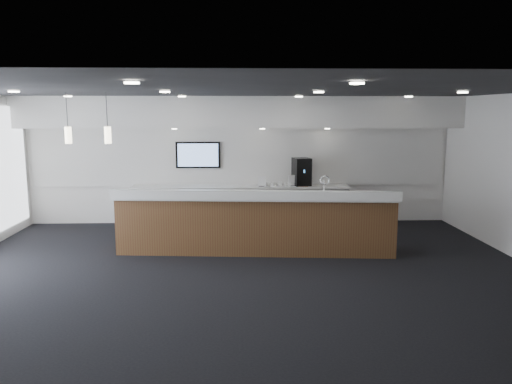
{
  "coord_description": "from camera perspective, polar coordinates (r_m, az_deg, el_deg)",
  "views": [
    {
      "loc": [
        -0.11,
        -7.92,
        2.67
      ],
      "look_at": [
        0.27,
        1.3,
        1.18
      ],
      "focal_mm": 35.0,
      "sensor_mm": 36.0,
      "label": 1
    }
  ],
  "objects": [
    {
      "name": "ground",
      "position": [
        8.36,
        -1.49,
        -9.44
      ],
      "size": [
        10.0,
        10.0,
        0.0
      ],
      "primitive_type": "plane",
      "color": "black",
      "rests_on": "ground"
    },
    {
      "name": "ceiling",
      "position": [
        7.93,
        -1.58,
        11.57
      ],
      "size": [
        10.0,
        8.0,
        0.02
      ],
      "primitive_type": "cube",
      "color": "black",
      "rests_on": "back_wall"
    },
    {
      "name": "back_wall",
      "position": [
        11.98,
        -1.81,
        3.59
      ],
      "size": [
        10.0,
        0.02,
        3.0
      ],
      "primitive_type": "cube",
      "color": "white",
      "rests_on": "ground"
    },
    {
      "name": "soffit_bulkhead",
      "position": [
        11.47,
        -1.81,
        9.1
      ],
      "size": [
        10.0,
        0.9,
        0.7
      ],
      "primitive_type": "cube",
      "color": "silver",
      "rests_on": "back_wall"
    },
    {
      "name": "alcove_panel",
      "position": [
        11.94,
        -1.81,
        4.06
      ],
      "size": [
        9.8,
        0.06,
        1.4
      ],
      "primitive_type": "cube",
      "color": "silver",
      "rests_on": "back_wall"
    },
    {
      "name": "back_credenza",
      "position": [
        11.77,
        -1.76,
        -1.54
      ],
      "size": [
        5.06,
        0.66,
        0.95
      ],
      "color": "gray",
      "rests_on": "ground"
    },
    {
      "name": "wall_tv",
      "position": [
        11.9,
        -6.64,
        4.23
      ],
      "size": [
        1.05,
        0.08,
        0.62
      ],
      "color": "black",
      "rests_on": "back_wall"
    },
    {
      "name": "pendant_left",
      "position": [
        9.03,
        -17.14,
        6.12
      ],
      "size": [
        0.12,
        0.12,
        0.3
      ],
      "primitive_type": "cylinder",
      "color": "#FFF1C6",
      "rests_on": "ceiling"
    },
    {
      "name": "pendant_right",
      "position": [
        9.23,
        -21.37,
        5.96
      ],
      "size": [
        0.12,
        0.12,
        0.3
      ],
      "primitive_type": "cylinder",
      "color": "#FFF1C6",
      "rests_on": "ceiling"
    },
    {
      "name": "ceiling_can_lights",
      "position": [
        7.93,
        -1.58,
        11.36
      ],
      "size": [
        7.0,
        5.0,
        0.02
      ],
      "primitive_type": null,
      "color": "white",
      "rests_on": "ceiling"
    },
    {
      "name": "service_counter",
      "position": [
        9.51,
        -0.08,
        -3.52
      ],
      "size": [
        5.33,
        1.31,
        1.49
      ],
      "rotation": [
        0.0,
        0.0,
        -0.09
      ],
      "color": "#55311C",
      "rests_on": "ground"
    },
    {
      "name": "coffee_machine",
      "position": [
        11.73,
        5.22,
        2.32
      ],
      "size": [
        0.44,
        0.53,
        0.65
      ],
      "rotation": [
        0.0,
        0.0,
        0.2
      ],
      "color": "black",
      "rests_on": "back_credenza"
    },
    {
      "name": "info_sign_left",
      "position": [
        11.55,
        0.67,
        1.22
      ],
      "size": [
        0.17,
        0.05,
        0.23
      ],
      "primitive_type": "cube",
      "rotation": [
        0.0,
        0.0,
        -0.17
      ],
      "color": "white",
      "rests_on": "back_credenza"
    },
    {
      "name": "info_sign_right",
      "position": [
        11.63,
        4.17,
        1.31
      ],
      "size": [
        0.19,
        0.07,
        0.25
      ],
      "primitive_type": "cube",
      "rotation": [
        0.0,
        0.0,
        0.25
      ],
      "color": "white",
      "rests_on": "back_credenza"
    },
    {
      "name": "cup_0",
      "position": [
        11.7,
        5.51,
        0.95
      ],
      "size": [
        0.1,
        0.1,
        0.1
      ],
      "primitive_type": "imported",
      "color": "white",
      "rests_on": "back_credenza"
    },
    {
      "name": "cup_1",
      "position": [
        11.68,
        4.83,
        0.94
      ],
      "size": [
        0.15,
        0.15,
        0.1
      ],
      "primitive_type": "imported",
      "rotation": [
        0.0,
        0.0,
        0.65
      ],
      "color": "white",
      "rests_on": "back_credenza"
    },
    {
      "name": "cup_2",
      "position": [
        11.66,
        4.15,
        0.94
      ],
      "size": [
        0.13,
        0.13,
        0.1
      ],
      "primitive_type": "imported",
      "rotation": [
        0.0,
        0.0,
        1.29
      ],
      "color": "white",
      "rests_on": "back_credenza"
    },
    {
      "name": "cup_3",
      "position": [
        11.65,
        3.46,
        0.94
      ],
      "size": [
        0.13,
        0.13,
        0.1
      ],
      "primitive_type": "imported",
      "rotation": [
        0.0,
        0.0,
        1.94
      ],
      "color": "white",
      "rests_on": "back_credenza"
    },
    {
      "name": "cup_4",
      "position": [
        11.63,
        2.78,
        0.93
      ],
      "size": [
        0.14,
        0.14,
        0.1
      ],
      "primitive_type": "imported",
      "rotation": [
        0.0,
        0.0,
        2.58
      ],
      "color": "white",
      "rests_on": "back_credenza"
    },
    {
      "name": "cup_5",
      "position": [
        11.62,
        2.09,
        0.93
      ],
      "size": [
        0.11,
        0.11,
        0.1
      ],
      "primitive_type": "imported",
      "rotation": [
        0.0,
        0.0,
        3.23
      ],
      "color": "white",
      "rests_on": "back_credenza"
    },
    {
      "name": "cup_6",
      "position": [
        11.61,
        1.4,
        0.93
      ],
      "size": [
        0.15,
        0.15,
        0.1
      ],
      "primitive_type": "imported",
      "rotation": [
        0.0,
        0.0,
        3.87
      ],
      "color": "white",
      "rests_on": "back_credenza"
    }
  ]
}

